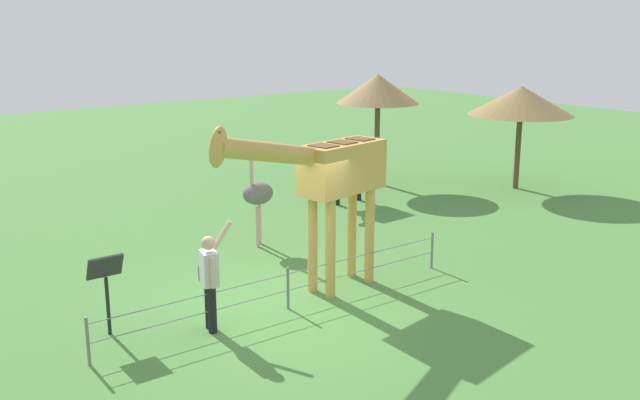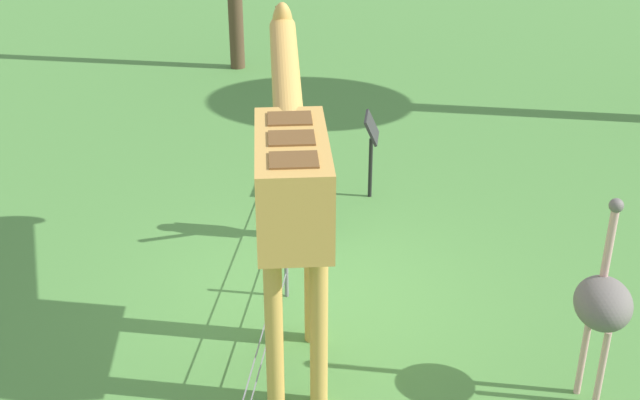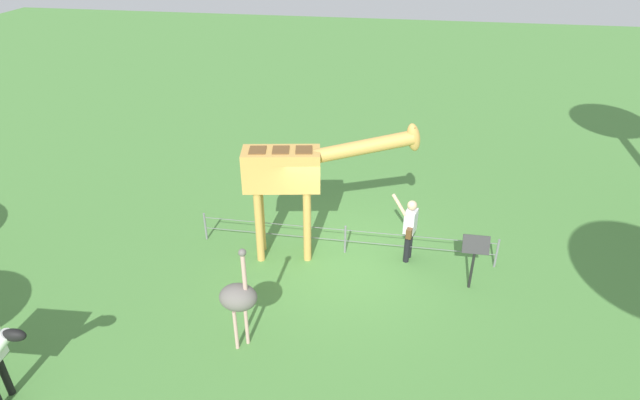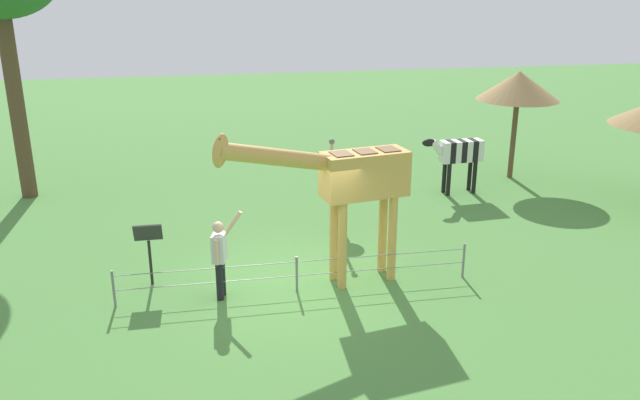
{
  "view_description": "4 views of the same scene",
  "coord_description": "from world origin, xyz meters",
  "px_view_note": "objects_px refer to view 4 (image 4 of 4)",
  "views": [
    {
      "loc": [
        6.65,
        9.96,
        4.91
      ],
      "look_at": [
        -0.62,
        0.33,
        1.87
      ],
      "focal_mm": 40.92,
      "sensor_mm": 36.0,
      "label": 1
    },
    {
      "loc": [
        -8.69,
        -1.15,
        5.84
      ],
      "look_at": [
        -0.52,
        -0.24,
        1.63
      ],
      "focal_mm": 47.49,
      "sensor_mm": 36.0,
      "label": 2
    },
    {
      "loc": [
        1.13,
        -10.15,
        7.37
      ],
      "look_at": [
        -0.56,
        -0.04,
        1.56
      ],
      "focal_mm": 29.45,
      "sensor_mm": 36.0,
      "label": 3
    },
    {
      "loc": [
        1.73,
        11.93,
        6.01
      ],
      "look_at": [
        -0.49,
        0.09,
        1.85
      ],
      "focal_mm": 36.91,
      "sensor_mm": 36.0,
      "label": 4
    }
  ],
  "objects_px": {
    "giraffe": "(349,181)",
    "info_sign": "(149,241)",
    "zebra": "(459,154)",
    "visitor": "(220,255)",
    "ostrich": "(337,181)",
    "shade_hut_near": "(518,86)"
  },
  "relations": [
    {
      "from": "shade_hut_near",
      "to": "zebra",
      "type": "bearing_deg",
      "value": 27.46
    },
    {
      "from": "visitor",
      "to": "giraffe",
      "type": "bearing_deg",
      "value": -175.21
    },
    {
      "from": "ostrich",
      "to": "shade_hut_near",
      "type": "height_order",
      "value": "shade_hut_near"
    },
    {
      "from": "giraffe",
      "to": "ostrich",
      "type": "xyz_separation_m",
      "value": [
        -0.45,
        -3.13,
        -1.0
      ]
    },
    {
      "from": "giraffe",
      "to": "info_sign",
      "type": "relative_size",
      "value": 2.97
    },
    {
      "from": "ostrich",
      "to": "shade_hut_near",
      "type": "distance_m",
      "value": 7.08
    },
    {
      "from": "visitor",
      "to": "ostrich",
      "type": "distance_m",
      "value": 4.51
    },
    {
      "from": "zebra",
      "to": "ostrich",
      "type": "relative_size",
      "value": 0.81
    },
    {
      "from": "ostrich",
      "to": "info_sign",
      "type": "relative_size",
      "value": 1.7
    },
    {
      "from": "visitor",
      "to": "zebra",
      "type": "xyz_separation_m",
      "value": [
        -6.95,
        -5.26,
        0.26
      ]
    },
    {
      "from": "ostrich",
      "to": "shade_hut_near",
      "type": "bearing_deg",
      "value": -153.45
    },
    {
      "from": "ostrich",
      "to": "info_sign",
      "type": "distance_m",
      "value": 5.06
    },
    {
      "from": "ostrich",
      "to": "shade_hut_near",
      "type": "relative_size",
      "value": 0.69
    },
    {
      "from": "zebra",
      "to": "info_sign",
      "type": "height_order",
      "value": "zebra"
    },
    {
      "from": "shade_hut_near",
      "to": "info_sign",
      "type": "distance_m",
      "value": 12.08
    },
    {
      "from": "info_sign",
      "to": "ostrich",
      "type": "bearing_deg",
      "value": -150.26
    },
    {
      "from": "giraffe",
      "to": "info_sign",
      "type": "height_order",
      "value": "giraffe"
    },
    {
      "from": "visitor",
      "to": "info_sign",
      "type": "relative_size",
      "value": 1.33
    },
    {
      "from": "ostrich",
      "to": "info_sign",
      "type": "height_order",
      "value": "ostrich"
    },
    {
      "from": "giraffe",
      "to": "zebra",
      "type": "xyz_separation_m",
      "value": [
        -4.38,
        -5.04,
        -1.01
      ]
    },
    {
      "from": "giraffe",
      "to": "zebra",
      "type": "distance_m",
      "value": 6.75
    },
    {
      "from": "visitor",
      "to": "shade_hut_near",
      "type": "xyz_separation_m",
      "value": [
        -9.17,
        -6.42,
        1.93
      ]
    }
  ]
}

